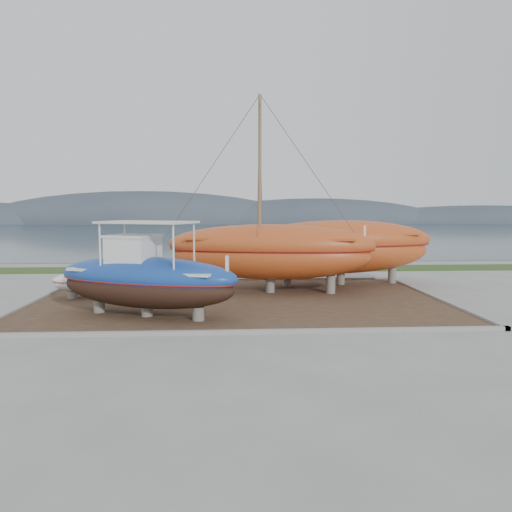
{
  "coord_description": "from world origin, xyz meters",
  "views": [
    {
      "loc": [
        -0.49,
        -18.43,
        4.21
      ],
      "look_at": [
        0.8,
        4.0,
        2.04
      ],
      "focal_mm": 35.0,
      "sensor_mm": 36.0,
      "label": 1
    }
  ],
  "objects_px": {
    "white_dinghy": "(99,283)",
    "blue_caique": "(146,269)",
    "orange_sailboat": "(270,195)",
    "orange_bare_hull": "(341,253)"
  },
  "relations": [
    {
      "from": "orange_sailboat",
      "to": "white_dinghy",
      "type": "bearing_deg",
      "value": -166.01
    },
    {
      "from": "blue_caique",
      "to": "white_dinghy",
      "type": "bearing_deg",
      "value": 145.77
    },
    {
      "from": "blue_caique",
      "to": "orange_bare_hull",
      "type": "xyz_separation_m",
      "value": [
        9.26,
        7.54,
        -0.13
      ]
    },
    {
      "from": "white_dinghy",
      "to": "blue_caique",
      "type": "bearing_deg",
      "value": -79.17
    },
    {
      "from": "white_dinghy",
      "to": "orange_bare_hull",
      "type": "xyz_separation_m",
      "value": [
        12.22,
        3.05,
        1.08
      ]
    },
    {
      "from": "blue_caique",
      "to": "orange_sailboat",
      "type": "bearing_deg",
      "value": 67.24
    },
    {
      "from": "white_dinghy",
      "to": "orange_sailboat",
      "type": "bearing_deg",
      "value": -17.71
    },
    {
      "from": "blue_caique",
      "to": "orange_sailboat",
      "type": "distance_m",
      "value": 7.91
    },
    {
      "from": "blue_caique",
      "to": "white_dinghy",
      "type": "relative_size",
      "value": 1.85
    },
    {
      "from": "orange_bare_hull",
      "to": "orange_sailboat",
      "type": "bearing_deg",
      "value": -156.28
    }
  ]
}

